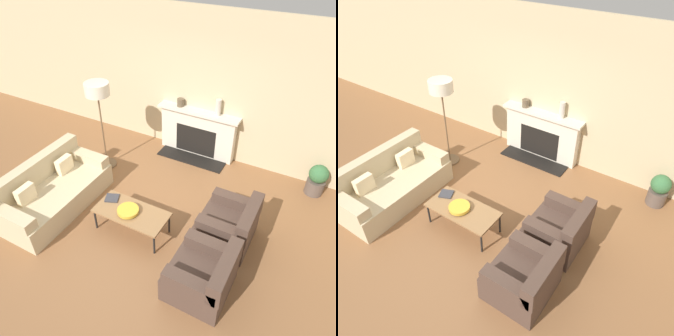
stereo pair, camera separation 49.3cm
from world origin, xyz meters
The scene contains 13 objects.
ground_plane centered at (0.00, 0.00, 0.00)m, with size 18.00×18.00×0.00m, color brown.
wall_back centered at (0.00, 2.46, 1.45)m, with size 18.00×0.06×2.90m.
fireplace centered at (0.11, 2.32, 0.49)m, with size 1.71×0.59×1.00m.
couch centered at (-1.41, -0.33, 0.30)m, with size 0.95×1.97×0.83m.
armchair_near centered at (1.53, -0.64, 0.30)m, with size 0.81×0.85×0.76m.
armchair_far centered at (1.53, 0.37, 0.30)m, with size 0.81×0.85×0.76m.
coffee_table centered at (0.11, -0.19, 0.38)m, with size 1.17×0.55×0.41m.
bowl centered at (0.08, -0.22, 0.45)m, with size 0.34×0.34×0.07m.
book centered at (-0.33, -0.08, 0.42)m, with size 0.27×0.26×0.02m.
floor_lamp centered at (-1.33, 1.06, 1.48)m, with size 0.45×0.45×1.76m.
mantel_vase_left centered at (-0.31, 2.33, 1.08)m, with size 0.14×0.14×0.16m.
mantel_vase_center_left centered at (0.50, 2.33, 1.16)m, with size 0.11×0.11×0.32m.
potted_plant centered at (2.54, 2.15, 0.31)m, with size 0.34×0.34×0.60m.
Camera 1 is at (2.33, -3.11, 4.04)m, focal length 35.00 mm.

